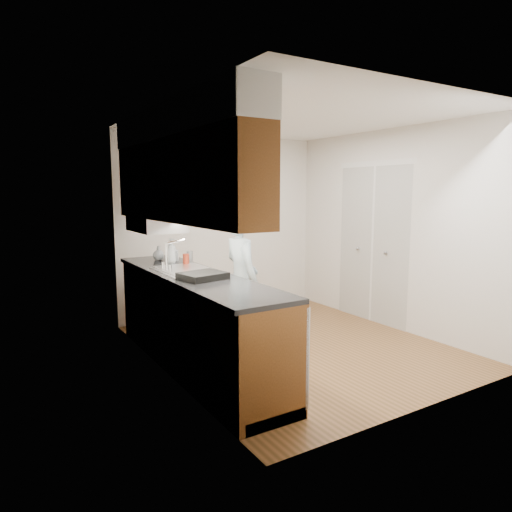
{
  "coord_description": "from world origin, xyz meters",
  "views": [
    {
      "loc": [
        -2.95,
        -3.99,
        1.73
      ],
      "look_at": [
        -0.35,
        0.25,
        1.02
      ],
      "focal_mm": 32.0,
      "sensor_mm": 36.0,
      "label": 1
    }
  ],
  "objects_px": {
    "soap_bottle_c": "(158,253)",
    "soda_can": "(186,260)",
    "person": "(242,271)",
    "soap_bottle_b": "(175,253)",
    "steel_can": "(190,257)",
    "dish_rack": "(203,276)",
    "soap_bottle_a": "(171,251)"
  },
  "relations": [
    {
      "from": "soap_bottle_a",
      "to": "soda_can",
      "type": "relative_size",
      "value": 2.19
    },
    {
      "from": "soap_bottle_c",
      "to": "soda_can",
      "type": "xyz_separation_m",
      "value": [
        0.13,
        -0.5,
        -0.02
      ]
    },
    {
      "from": "soap_bottle_b",
      "to": "soda_can",
      "type": "distance_m",
      "value": 0.37
    },
    {
      "from": "person",
      "to": "soap_bottle_c",
      "type": "relative_size",
      "value": 10.25
    },
    {
      "from": "person",
      "to": "soap_bottle_b",
      "type": "height_order",
      "value": "person"
    },
    {
      "from": "soda_can",
      "to": "soap_bottle_b",
      "type": "bearing_deg",
      "value": 87.25
    },
    {
      "from": "steel_can",
      "to": "soap_bottle_b",
      "type": "bearing_deg",
      "value": 117.99
    },
    {
      "from": "soap_bottle_b",
      "to": "soap_bottle_c",
      "type": "relative_size",
      "value": 1.08
    },
    {
      "from": "soap_bottle_a",
      "to": "steel_can",
      "type": "xyz_separation_m",
      "value": [
        0.2,
        -0.05,
        -0.07
      ]
    },
    {
      "from": "person",
      "to": "soda_can",
      "type": "distance_m",
      "value": 0.61
    },
    {
      "from": "steel_can",
      "to": "dish_rack",
      "type": "height_order",
      "value": "steel_can"
    },
    {
      "from": "soap_bottle_c",
      "to": "soda_can",
      "type": "relative_size",
      "value": 1.35
    },
    {
      "from": "soap_bottle_a",
      "to": "dish_rack",
      "type": "xyz_separation_m",
      "value": [
        -0.09,
        -1.02,
        -0.11
      ]
    },
    {
      "from": "soap_bottle_c",
      "to": "soda_can",
      "type": "bearing_deg",
      "value": -75.78
    },
    {
      "from": "dish_rack",
      "to": "soap_bottle_a",
      "type": "bearing_deg",
      "value": 74.78
    },
    {
      "from": "soap_bottle_a",
      "to": "soap_bottle_c",
      "type": "relative_size",
      "value": 1.62
    },
    {
      "from": "soda_can",
      "to": "dish_rack",
      "type": "bearing_deg",
      "value": -102.3
    },
    {
      "from": "steel_can",
      "to": "soda_can",
      "type": "bearing_deg",
      "value": -124.41
    },
    {
      "from": "soap_bottle_c",
      "to": "steel_can",
      "type": "height_order",
      "value": "soap_bottle_c"
    },
    {
      "from": "person",
      "to": "soap_bottle_b",
      "type": "bearing_deg",
      "value": 38.54
    },
    {
      "from": "steel_can",
      "to": "dish_rack",
      "type": "bearing_deg",
      "value": -106.82
    },
    {
      "from": "person",
      "to": "soap_bottle_c",
      "type": "distance_m",
      "value": 1.05
    },
    {
      "from": "soda_can",
      "to": "steel_can",
      "type": "xyz_separation_m",
      "value": [
        0.12,
        0.18,
        0.0
      ]
    },
    {
      "from": "soap_bottle_b",
      "to": "soda_can",
      "type": "xyz_separation_m",
      "value": [
        -0.02,
        -0.37,
        -0.03
      ]
    },
    {
      "from": "soap_bottle_b",
      "to": "dish_rack",
      "type": "xyz_separation_m",
      "value": [
        -0.19,
        -1.16,
        -0.06
      ]
    },
    {
      "from": "soap_bottle_b",
      "to": "soda_can",
      "type": "height_order",
      "value": "soap_bottle_b"
    },
    {
      "from": "soap_bottle_a",
      "to": "steel_can",
      "type": "relative_size",
      "value": 2.13
    },
    {
      "from": "soap_bottle_b",
      "to": "soda_can",
      "type": "relative_size",
      "value": 1.46
    },
    {
      "from": "soap_bottle_b",
      "to": "soap_bottle_c",
      "type": "height_order",
      "value": "soap_bottle_b"
    },
    {
      "from": "soap_bottle_b",
      "to": "soap_bottle_c",
      "type": "xyz_separation_m",
      "value": [
        -0.14,
        0.13,
        -0.01
      ]
    },
    {
      "from": "soap_bottle_c",
      "to": "dish_rack",
      "type": "relative_size",
      "value": 0.44
    },
    {
      "from": "soap_bottle_c",
      "to": "dish_rack",
      "type": "height_order",
      "value": "soap_bottle_c"
    }
  ]
}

